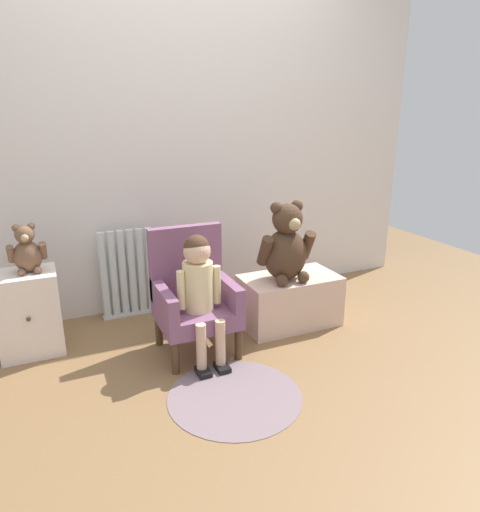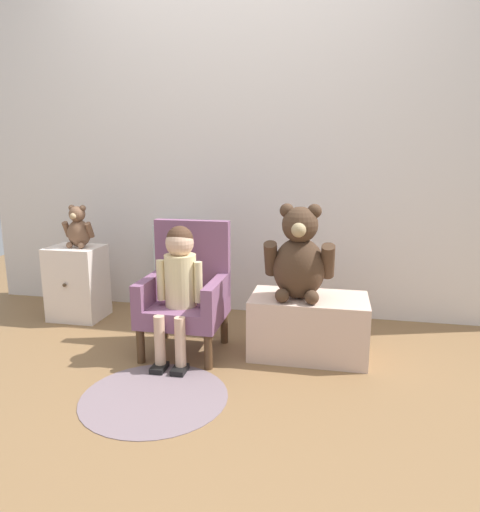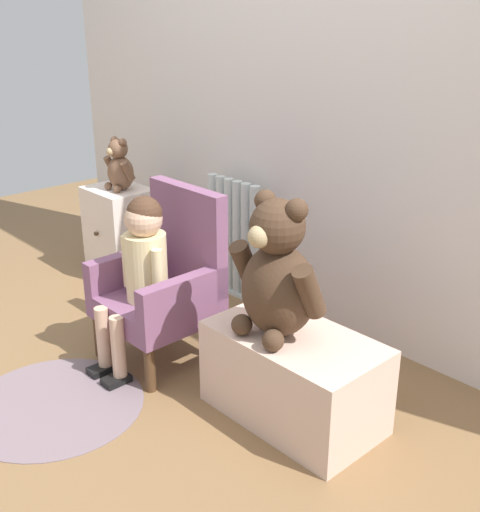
# 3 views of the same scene
# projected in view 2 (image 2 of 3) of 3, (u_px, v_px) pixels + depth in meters

# --- Properties ---
(ground_plane) EXTENTS (6.00, 6.00, 0.00)m
(ground_plane) POSITION_uv_depth(u_px,v_px,m) (189.00, 393.00, 2.12)
(ground_plane) COLOR brown
(back_wall) EXTENTS (3.80, 0.05, 2.40)m
(back_wall) POSITION_uv_depth(u_px,v_px,m) (242.00, 138.00, 3.05)
(back_wall) COLOR silver
(back_wall) RESTS_ON ground_plane
(radiator) EXTENTS (0.37, 0.05, 0.61)m
(radiator) POSITION_uv_depth(u_px,v_px,m) (178.00, 269.00, 3.20)
(radiator) COLOR silver
(radiator) RESTS_ON ground_plane
(small_dresser) EXTENTS (0.34, 0.30, 0.49)m
(small_dresser) POSITION_uv_depth(u_px,v_px,m) (77.00, 283.00, 3.08)
(small_dresser) COLOR silver
(small_dresser) RESTS_ON ground_plane
(child_armchair) EXTENTS (0.44, 0.42, 0.72)m
(child_armchair) POSITION_uv_depth(u_px,v_px,m) (187.00, 292.00, 2.55)
(child_armchair) COLOR #7D4E70
(child_armchair) RESTS_ON ground_plane
(child_figure) EXTENTS (0.25, 0.35, 0.72)m
(child_figure) POSITION_uv_depth(u_px,v_px,m) (179.00, 274.00, 2.41)
(child_figure) COLOR beige
(child_figure) RESTS_ON ground_plane
(low_bench) EXTENTS (0.63, 0.36, 0.33)m
(low_bench) POSITION_uv_depth(u_px,v_px,m) (308.00, 326.00, 2.51)
(low_bench) COLOR beige
(low_bench) RESTS_ON ground_plane
(large_teddy_bear) EXTENTS (0.37, 0.26, 0.51)m
(large_teddy_bear) POSITION_uv_depth(u_px,v_px,m) (299.00, 258.00, 2.40)
(large_teddy_bear) COLOR #473121
(large_teddy_bear) RESTS_ON low_bench
(small_teddy_bear) EXTENTS (0.20, 0.14, 0.28)m
(small_teddy_bear) POSITION_uv_depth(u_px,v_px,m) (78.00, 229.00, 2.99)
(small_teddy_bear) COLOR brown
(small_teddy_bear) RESTS_ON small_dresser
(floor_rug) EXTENTS (0.67, 0.67, 0.01)m
(floor_rug) POSITION_uv_depth(u_px,v_px,m) (155.00, 396.00, 2.08)
(floor_rug) COLOR slate
(floor_rug) RESTS_ON ground_plane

